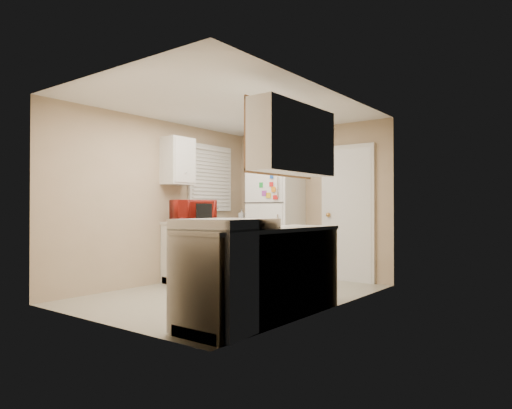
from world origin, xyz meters
The scene contains 19 objects.
floor centered at (0.00, 0.00, 0.00)m, with size 3.80×3.80×0.00m, color #BCB79F.
ceiling centered at (0.00, 0.00, 2.40)m, with size 3.80×3.80×0.00m, color white.
wall_left centered at (-1.40, 0.00, 1.20)m, with size 3.80×3.80×0.00m, color tan.
wall_right centered at (1.40, 0.00, 1.20)m, with size 3.80×3.80×0.00m, color tan.
wall_back centered at (0.00, 1.90, 1.20)m, with size 2.80×2.80×0.00m, color tan.
wall_front centered at (0.00, -1.90, 1.20)m, with size 2.80×2.80×0.00m, color tan.
left_counter centered at (-1.10, 0.90, 0.45)m, with size 0.60×1.80×0.90m, color silver.
dishwasher centered at (-0.81, 0.30, 0.49)m, with size 0.03×0.58×0.72m, color black.
sink centered at (-1.10, 1.05, 0.86)m, with size 0.54×0.74×0.16m, color gray.
microwave centered at (-0.91, 0.19, 1.05)m, with size 0.32×0.57×0.38m, color maroon.
soap_bottle centered at (-1.15, 1.60, 1.00)m, with size 0.08×0.09×0.19m, color silver.
window_blinds centered at (-1.36, 1.05, 1.60)m, with size 0.10×0.98×1.08m, color silver.
upper_cabinet_left centered at (-1.25, 0.22, 1.80)m, with size 0.30×0.45×0.70m, color silver.
refrigerator centered at (-0.39, 1.55, 0.86)m, with size 0.71×0.69×1.73m, color white.
cabinet_over_fridge centered at (-0.40, 1.75, 2.00)m, with size 0.70×0.30×0.40m, color silver.
interior_door centered at (0.70, 1.86, 1.02)m, with size 0.86×0.06×2.08m, color white.
right_counter centered at (1.10, -0.80, 0.45)m, with size 0.60×2.00×0.90m, color silver.
stove centered at (1.07, -1.34, 0.50)m, with size 0.67×0.83×1.01m, color white.
upper_cabinet_right centered at (1.25, -0.50, 1.80)m, with size 0.30×1.20×0.70m, color silver.
Camera 1 is at (3.79, -4.45, 1.08)m, focal length 32.00 mm.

